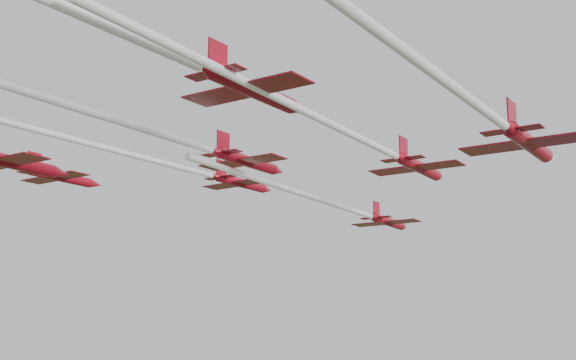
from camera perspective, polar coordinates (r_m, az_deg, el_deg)
The scene contains 6 objects.
jet_lead at distance 89.56m, azimuth 4.62°, elevation -2.16°, with size 8.30×44.99×2.47m.
jet_row2_left at distance 79.24m, azimuth -9.44°, elevation 1.36°, with size 10.39×53.21×2.42m.
jet_row2_right at distance 70.57m, azimuth 5.68°, elevation 2.72°, with size 9.37×52.73×2.79m.
jet_row3_mid at distance 59.40m, azimuth -11.87°, elevation 4.10°, with size 9.43×58.16×2.42m.
jet_row3_right at distance 51.44m, azimuth 12.55°, elevation 5.82°, with size 9.82×58.57×2.91m.
jet_row4_right at distance 51.04m, azimuth -8.18°, elevation 8.82°, with size 9.87×44.51×2.90m.
Camera 1 is at (32.48, -72.24, 33.45)m, focal length 50.00 mm.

